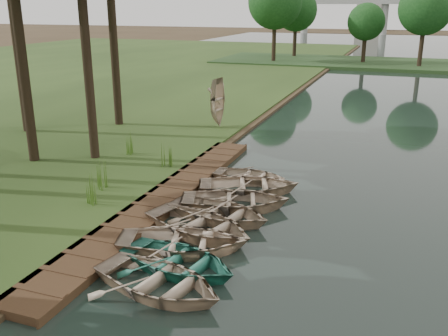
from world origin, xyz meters
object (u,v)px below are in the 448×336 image
(boardwalk, at_px, (164,200))
(rowboat_0, at_px, (159,279))
(rowboat_2, at_px, (182,239))
(rowboat_1, at_px, (178,259))
(stored_rowboat, at_px, (219,121))

(boardwalk, height_order, rowboat_0, rowboat_0)
(rowboat_2, bearing_deg, boardwalk, 18.21)
(boardwalk, bearing_deg, rowboat_1, -58.98)
(boardwalk, height_order, stored_rowboat, stored_rowboat)
(boardwalk, distance_m, rowboat_1, 5.25)
(boardwalk, bearing_deg, rowboat_0, -64.64)
(rowboat_1, distance_m, rowboat_2, 1.17)
(boardwalk, height_order, rowboat_1, rowboat_1)
(rowboat_0, distance_m, rowboat_1, 1.17)
(rowboat_0, distance_m, rowboat_2, 2.30)
(rowboat_2, distance_m, stored_rowboat, 15.39)
(rowboat_1, bearing_deg, rowboat_2, 30.15)
(boardwalk, relative_size, rowboat_0, 4.28)
(rowboat_2, bearing_deg, stored_rowboat, 0.20)
(rowboat_0, xyz_separation_m, stored_rowboat, (-4.70, 17.04, 0.16))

